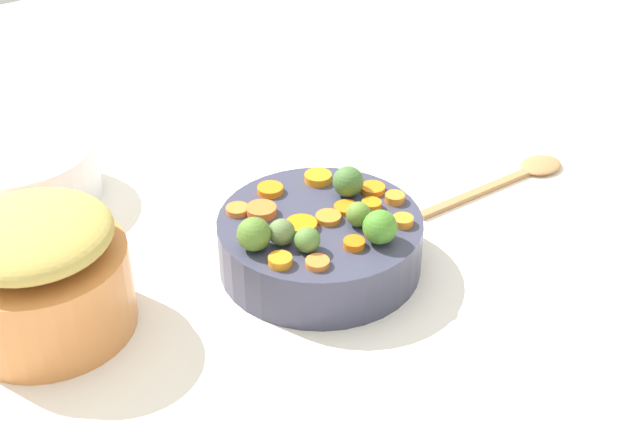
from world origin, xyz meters
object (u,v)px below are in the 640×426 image
Objects in this scene: wooden_spoon at (519,174)px; casserole_dish at (17,173)px; serving_bowl_carrots at (320,243)px; metal_pot at (45,290)px.

casserole_dish is at bearing -120.61° from wooden_spoon.
wooden_spoon is (-0.01, 0.38, -0.03)m from serving_bowl_carrots.
metal_pot is at bearing -96.47° from wooden_spoon.
metal_pot reaches higher than serving_bowl_carrots.
serving_bowl_carrots is at bearing 34.02° from casserole_dish.
serving_bowl_carrots is at bearing 74.95° from metal_pot.
serving_bowl_carrots is 0.34m from metal_pot.
metal_pot is (-0.09, -0.33, 0.02)m from serving_bowl_carrots.
metal_pot is 0.30m from casserole_dish.
wooden_spoon is at bearing 59.39° from casserole_dish.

